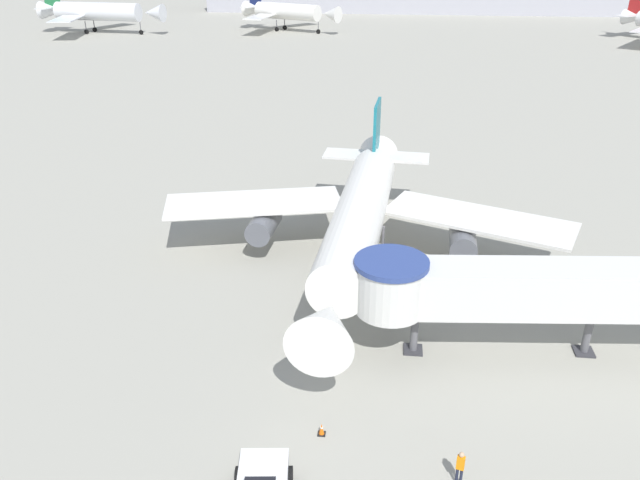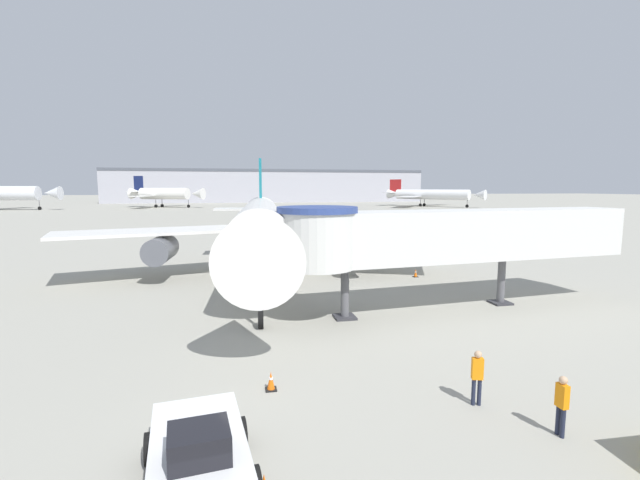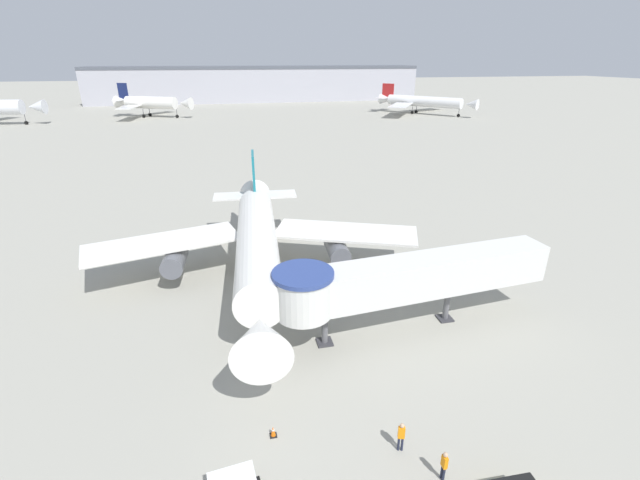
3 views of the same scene
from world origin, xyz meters
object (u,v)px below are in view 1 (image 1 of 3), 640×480
object	(u,v)px
ground_crew_marshaller	(460,466)
background_jet_navy_tail	(286,11)
main_airplane	(360,215)
jet_bridge	(518,288)
traffic_cone_near_nose	(322,429)
background_jet_green_tail	(96,11)
traffic_cone_starboard_wing	(527,278)

from	to	relation	value
ground_crew_marshaller	background_jet_navy_tail	bearing A→B (deg)	-60.89
main_airplane	jet_bridge	xyz separation A→B (m)	(9.18, -9.62, 0.19)
main_airplane	jet_bridge	distance (m)	13.30
jet_bridge	traffic_cone_near_nose	world-z (taller)	jet_bridge
background_jet_green_tail	background_jet_navy_tail	bearing A→B (deg)	-72.75
traffic_cone_near_nose	ground_crew_marshaller	distance (m)	6.75
traffic_cone_near_nose	background_jet_navy_tail	bearing A→B (deg)	99.70
jet_bridge	traffic_cone_starboard_wing	xyz separation A→B (m)	(2.57, 8.53, -3.93)
jet_bridge	traffic_cone_starboard_wing	world-z (taller)	jet_bridge
traffic_cone_near_nose	background_jet_navy_tail	world-z (taller)	background_jet_navy_tail
traffic_cone_starboard_wing	ground_crew_marshaller	world-z (taller)	ground_crew_marshaller
main_airplane	traffic_cone_near_nose	world-z (taller)	main_airplane
traffic_cone_starboard_wing	background_jet_green_tail	bearing A→B (deg)	125.41
background_jet_green_tail	background_jet_navy_tail	xyz separation A→B (m)	(46.12, 9.14, -0.37)
ground_crew_marshaller	background_jet_green_tail	distance (m)	155.81
ground_crew_marshaller	background_jet_green_tail	xyz separation A→B (m)	(-76.74, 135.54, 4.12)
jet_bridge	background_jet_navy_tail	world-z (taller)	background_jet_navy_tail
traffic_cone_near_nose	background_jet_navy_tail	size ratio (longest dim) A/B	0.02
traffic_cone_near_nose	background_jet_green_tail	size ratio (longest dim) A/B	0.02
traffic_cone_starboard_wing	background_jet_navy_tail	bearing A→B (deg)	106.34
traffic_cone_near_nose	main_airplane	bearing A→B (deg)	87.15
jet_bridge	traffic_cone_near_nose	bearing A→B (deg)	-147.36
ground_crew_marshaller	background_jet_green_tail	size ratio (longest dim) A/B	0.05
traffic_cone_near_nose	background_jet_navy_tail	distance (m)	144.47
ground_crew_marshaller	traffic_cone_near_nose	bearing A→B (deg)	-3.26
main_airplane	traffic_cone_near_nose	distance (m)	17.84
main_airplane	background_jet_green_tail	bearing A→B (deg)	125.70
ground_crew_marshaller	jet_bridge	bearing A→B (deg)	-93.20
main_airplane	background_jet_navy_tail	world-z (taller)	background_jet_navy_tail
main_airplane	background_jet_navy_tail	bearing A→B (deg)	105.47
traffic_cone_near_nose	background_jet_navy_tail	xyz separation A→B (m)	(-24.33, 142.34, 4.47)
ground_crew_marshaller	background_jet_navy_tail	distance (m)	147.93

